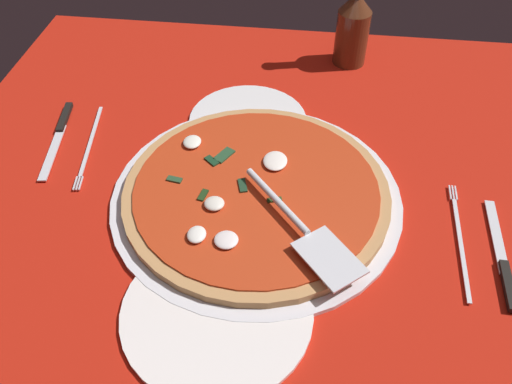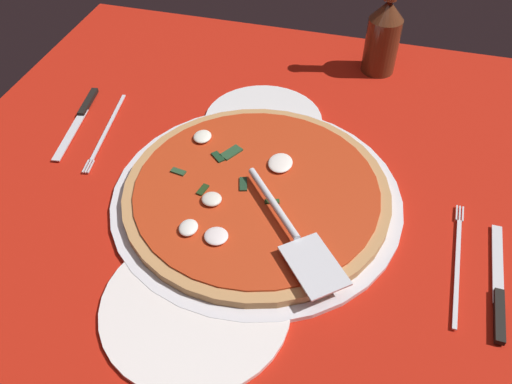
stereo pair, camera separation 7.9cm
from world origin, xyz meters
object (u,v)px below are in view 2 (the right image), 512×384
(dinner_plate_left, at_px, (196,305))
(dinner_plate_right, at_px, (263,121))
(pizza_server, at_px, (293,234))
(beer_bottle, at_px, (384,33))
(pizza, at_px, (255,193))
(place_setting_near, at_px, (478,278))
(place_setting_far, at_px, (93,125))

(dinner_plate_left, xyz_separation_m, dinner_plate_right, (0.39, 0.01, 0.00))
(pizza_server, distance_m, beer_bottle, 0.50)
(dinner_plate_right, height_order, pizza, pizza)
(dinner_plate_left, relative_size, pizza_server, 1.19)
(pizza, xyz_separation_m, place_setting_near, (-0.06, -0.32, -0.02))
(pizza_server, bearing_deg, place_setting_far, -154.57)
(dinner_plate_left, relative_size, pizza, 0.60)
(dinner_plate_right, bearing_deg, beer_bottle, -38.35)
(place_setting_near, relative_size, beer_bottle, 0.95)
(dinner_plate_right, relative_size, place_setting_far, 0.98)
(dinner_plate_left, distance_m, place_setting_near, 0.37)
(dinner_plate_right, height_order, place_setting_far, place_setting_far)
(place_setting_far, bearing_deg, dinner_plate_right, 98.75)
(pizza, distance_m, pizza_server, 0.11)
(place_setting_far, relative_size, beer_bottle, 0.91)
(pizza, xyz_separation_m, place_setting_far, (0.10, 0.33, -0.02))
(dinner_plate_right, relative_size, pizza_server, 1.02)
(place_setting_near, xyz_separation_m, beer_bottle, (0.48, 0.18, 0.08))
(dinner_plate_right, distance_m, pizza_server, 0.30)
(dinner_plate_right, xyz_separation_m, pizza_server, (-0.27, -0.11, 0.04))
(dinner_plate_left, xyz_separation_m, place_setting_near, (0.14, -0.35, -0.00))
(place_setting_far, bearing_deg, pizza_server, 56.99)
(pizza, height_order, place_setting_far, pizza)
(dinner_plate_left, distance_m, pizza_server, 0.16)
(pizza_server, relative_size, beer_bottle, 0.87)
(pizza_server, distance_m, place_setting_far, 0.44)
(beer_bottle, bearing_deg, dinner_plate_left, 165.20)
(beer_bottle, bearing_deg, dinner_plate_right, 141.65)
(pizza_server, xyz_separation_m, place_setting_near, (0.02, -0.25, -0.04))
(dinner_plate_left, height_order, pizza_server, pizza_server)
(pizza, bearing_deg, pizza_server, -137.18)
(pizza_server, distance_m, place_setting_near, 0.25)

